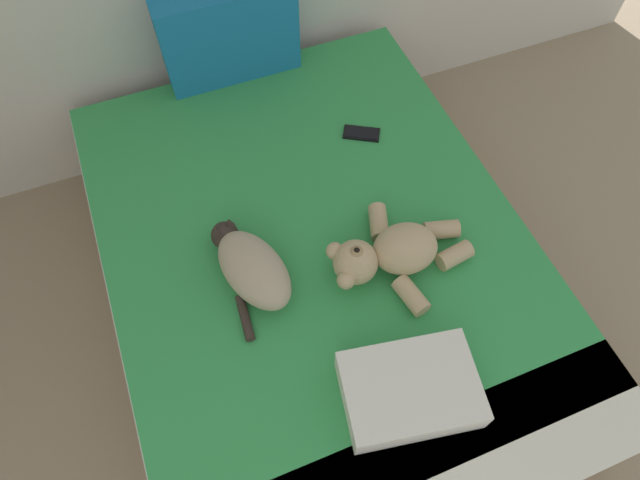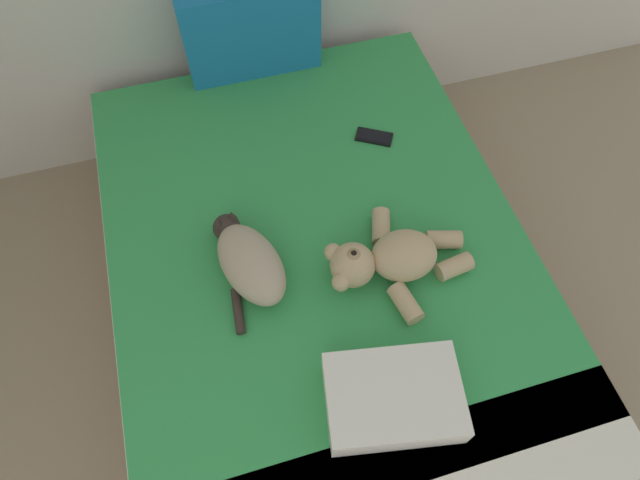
% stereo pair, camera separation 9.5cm
% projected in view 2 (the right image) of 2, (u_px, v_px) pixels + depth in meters
% --- Properties ---
extents(bed, '(1.54, 2.05, 0.50)m').
position_uv_depth(bed, '(318.00, 274.00, 2.20)').
color(bed, '#9E7A56').
rests_on(bed, ground_plane).
extents(patterned_cushion, '(0.57, 0.13, 0.40)m').
position_uv_depth(patterned_cushion, '(251.00, 31.00, 2.28)').
color(patterned_cushion, '#1972AD').
rests_on(patterned_cushion, bed).
extents(cat, '(0.27, 0.44, 0.15)m').
position_uv_depth(cat, '(248.00, 261.00, 1.86)').
color(cat, tan).
rests_on(cat, bed).
extents(teddy_bear, '(0.51, 0.45, 0.17)m').
position_uv_depth(teddy_bear, '(389.00, 259.00, 1.86)').
color(teddy_bear, tan).
rests_on(teddy_bear, bed).
extents(cell_phone, '(0.16, 0.14, 0.01)m').
position_uv_depth(cell_phone, '(374.00, 137.00, 2.24)').
color(cell_phone, black).
rests_on(cell_phone, bed).
extents(throw_pillow, '(0.44, 0.35, 0.11)m').
position_uv_depth(throw_pillow, '(393.00, 398.00, 1.63)').
color(throw_pillow, white).
rests_on(throw_pillow, bed).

